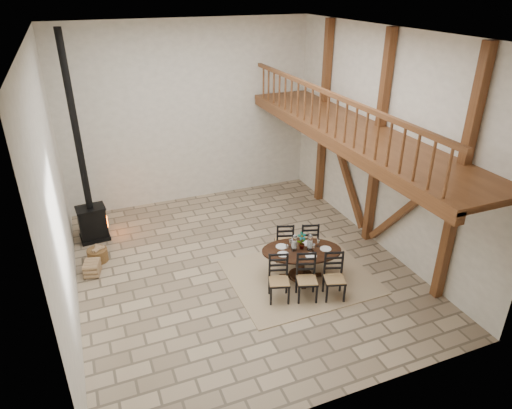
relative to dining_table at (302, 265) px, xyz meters
name	(u,v)px	position (x,y,z in m)	size (l,w,h in m)	color
ground	(241,266)	(-1.03, 0.99, -0.39)	(8.00, 8.00, 0.00)	tan
room_shell	(293,132)	(0.16, 0.99, 2.62)	(7.02, 8.02, 5.01)	silver
rug	(300,277)	(0.03, 0.10, -0.38)	(3.00, 2.50, 0.02)	tan
dining_table	(302,265)	(0.00, 0.00, 0.00)	(1.99, 2.19, 1.09)	black
wood_stove	(88,199)	(-4.01, 3.49, 0.73)	(0.73, 0.59, 5.00)	black
log_basket	(98,255)	(-4.02, 2.43, -0.23)	(0.46, 0.46, 0.38)	brown
log_stack	(92,268)	(-4.17, 1.91, -0.23)	(0.41, 0.50, 0.32)	tan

